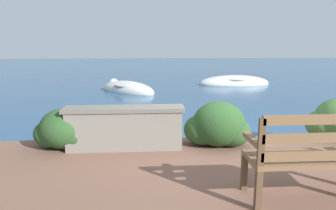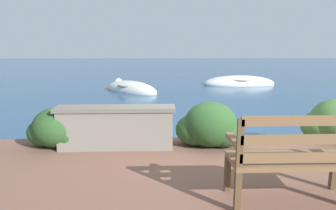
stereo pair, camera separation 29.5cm
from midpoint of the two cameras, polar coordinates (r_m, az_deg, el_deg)
ground_plane at (r=5.28m, az=5.75°, el=-8.36°), size 80.00×80.00×0.00m
park_bench at (r=3.25m, az=23.29°, el=-8.72°), size 1.23×0.48×0.93m
stone_wall at (r=4.60m, az=-10.07°, el=-4.27°), size 1.79×0.39×0.65m
hedge_clump_far_left at (r=4.89m, az=-20.98°, el=-4.67°), size 0.91×0.65×0.62m
hedge_clump_left at (r=4.72m, az=7.65°, el=-4.11°), size 1.03×0.74×0.70m
rowboat_nearest at (r=11.85m, az=-8.45°, el=2.80°), size 2.62×2.51×0.75m
rowboat_mid at (r=14.27m, az=11.89°, el=4.09°), size 3.29×1.30×0.77m
mooring_buoy at (r=14.28m, az=-10.86°, el=4.16°), size 0.45×0.45×0.41m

